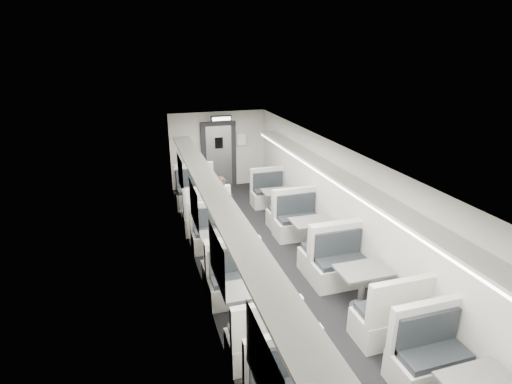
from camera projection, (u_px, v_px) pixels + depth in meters
room at (287, 228)px, 7.19m from camera, size 3.24×12.24×2.64m
booth_left_a at (201, 203)px, 10.44m from camera, size 1.12×2.27×1.21m
booth_left_b at (221, 249)px, 8.21m from camera, size 0.98×1.99×1.06m
booth_left_c at (248, 307)px, 6.37m from camera, size 1.01×2.05×1.09m
booth_right_a at (278, 203)px, 10.63m from camera, size 0.99×2.00×1.07m
booth_right_b at (311, 236)px, 8.69m from camera, size 1.07×2.17×1.16m
booth_right_c at (362, 288)px, 6.83m from camera, size 1.07×2.17×1.16m
passenger at (222, 206)px, 9.45m from camera, size 0.54×0.36×1.44m
window_a at (180, 173)px, 9.78m from camera, size 0.02×1.18×0.84m
window_b at (194, 205)px, 7.81m from camera, size 0.02×1.18×0.84m
window_c at (217, 259)px, 5.83m from camera, size 0.02×1.18×0.84m
window_d at (263, 369)px, 3.86m from camera, size 0.02×1.18×0.84m
luggage_rack_left at (222, 205)px, 6.33m from camera, size 0.46×10.40×0.09m
luggage_rack_right at (360, 189)px, 7.01m from camera, size 0.46×10.40×0.09m
vestibule_door at (219, 155)px, 12.57m from camera, size 1.10×0.13×2.10m
exit_sign at (221, 118)px, 11.71m from camera, size 0.62×0.12×0.16m
wall_notice at (242, 140)px, 12.61m from camera, size 0.32×0.02×0.40m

